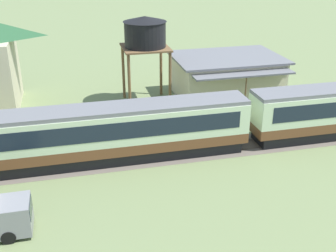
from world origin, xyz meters
name	(u,v)px	position (x,y,z in m)	size (l,w,h in m)	color
passenger_train	(252,117)	(-16.69, 0.07, 2.38)	(86.42, 2.84, 4.29)	brown
railway_track	(287,140)	(-13.34, 0.07, 0.01)	(129.60, 3.60, 0.04)	#665B51
station_building	(226,76)	(-14.47, 11.40, 2.15)	(11.00, 9.12, 4.25)	beige
water_tower	(145,34)	(-22.95, 11.47, 6.94)	(4.44, 4.44, 8.62)	brown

